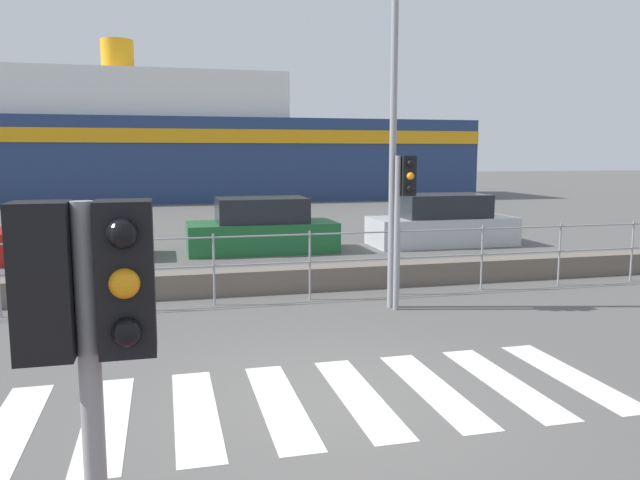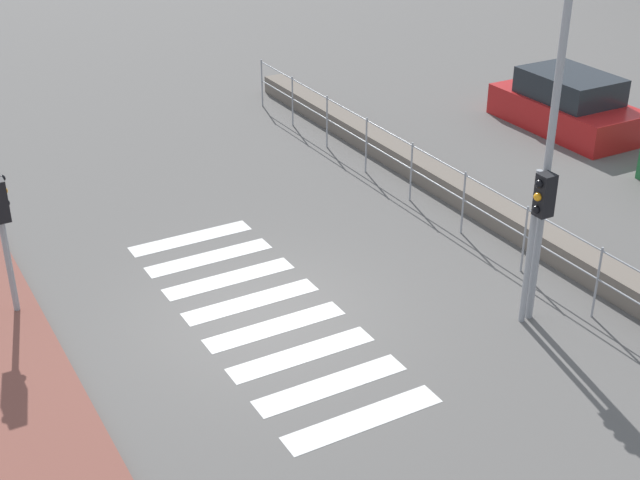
{
  "view_description": "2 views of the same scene",
  "coord_description": "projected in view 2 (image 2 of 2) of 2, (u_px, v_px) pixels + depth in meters",
  "views": [
    {
      "loc": [
        -1.7,
        -6.37,
        2.7
      ],
      "look_at": [
        0.4,
        2.0,
        1.5
      ],
      "focal_mm": 35.0,
      "sensor_mm": 36.0,
      "label": 1
    },
    {
      "loc": [
        11.3,
        -5.34,
        7.86
      ],
      "look_at": [
        0.06,
        1.0,
        1.2
      ],
      "focal_mm": 50.0,
      "sensor_mm": 36.0,
      "label": 2
    }
  ],
  "objects": [
    {
      "name": "crosswalk",
      "position": [
        263.0,
        314.0,
        14.76
      ],
      "size": [
        6.75,
        2.4,
        0.01
      ],
      "color": "silver",
      "rests_on": "ground_plane"
    },
    {
      "name": "harbor_fence",
      "position": [
        493.0,
        211.0,
        16.35
      ],
      "size": [
        19.38,
        0.04,
        1.29
      ],
      "color": "gray",
      "rests_on": "ground_plane"
    },
    {
      "name": "ground_plane",
      "position": [
        265.0,
        317.0,
        14.68
      ],
      "size": [
        160.0,
        160.0,
        0.0
      ],
      "primitive_type": "plane",
      "color": "#565451"
    },
    {
      "name": "traffic_light_far",
      "position": [
        539.0,
        215.0,
        13.6
      ],
      "size": [
        0.34,
        0.32,
        2.66
      ],
      "color": "gray",
      "rests_on": "ground_plane"
    },
    {
      "name": "seawall",
      "position": [
        526.0,
        230.0,
        17.01
      ],
      "size": [
        21.49,
        0.55,
        0.45
      ],
      "color": "#6B6056",
      "rests_on": "ground_plane"
    },
    {
      "name": "sidewalk_brick",
      "position": [
        11.0,
        388.0,
        12.86
      ],
      "size": [
        24.0,
        1.8,
        0.12
      ],
      "color": "brown",
      "rests_on": "ground_plane"
    },
    {
      "name": "parked_car_red",
      "position": [
        567.0,
        105.0,
        22.38
      ],
      "size": [
        3.9,
        1.89,
        1.44
      ],
      "color": "#B21919",
      "rests_on": "ground_plane"
    },
    {
      "name": "streetlamp",
      "position": [
        550.0,
        71.0,
        12.69
      ],
      "size": [
        0.32,
        1.11,
        6.86
      ],
      "color": "gray",
      "rests_on": "ground_plane"
    }
  ]
}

